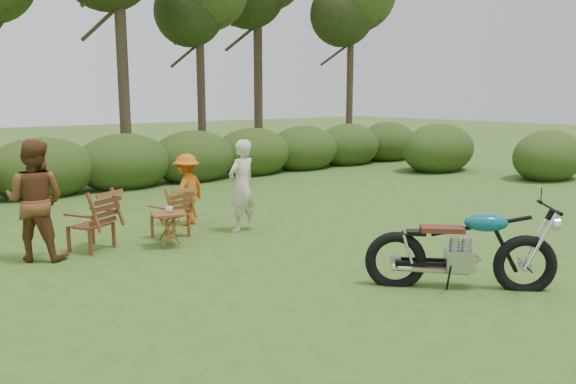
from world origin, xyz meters
TOP-DOWN VIEW (x-y plane):
  - ground at (0.00, 0.00)m, footprint 80.00×80.00m
  - tree_line at (0.50, 9.74)m, footprint 22.52×11.62m
  - motorcycle at (0.23, -0.89)m, footprint 2.12×2.12m
  - lawn_chair_right at (-1.41, 3.63)m, footprint 0.70×0.70m
  - lawn_chair_left at (-2.73, 3.66)m, footprint 0.86×0.86m
  - side_table at (-1.71, 3.06)m, footprint 0.64×0.58m
  - cup at (-1.69, 3.09)m, footprint 0.12×0.12m
  - adult_a at (-0.23, 3.22)m, footprint 0.66×0.51m
  - adult_b at (-3.51, 3.60)m, footprint 1.07×1.04m
  - child at (-0.76, 4.23)m, footprint 0.97×0.79m

SIDE VIEW (x-z plane):
  - ground at x=0.00m, z-range 0.00..0.00m
  - motorcycle at x=0.23m, z-range -0.62..0.62m
  - lawn_chair_right at x=-1.41m, z-range -0.43..0.43m
  - lawn_chair_left at x=-2.73m, z-range -0.46..0.46m
  - adult_a at x=-0.23m, z-range -0.80..0.80m
  - adult_b at x=-3.51m, z-range -0.87..0.87m
  - child at x=-0.76m, z-range -0.65..0.65m
  - side_table at x=-1.71m, z-range 0.00..0.54m
  - cup at x=-1.69m, z-range 0.54..0.64m
  - tree_line at x=0.50m, z-range -0.26..7.88m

